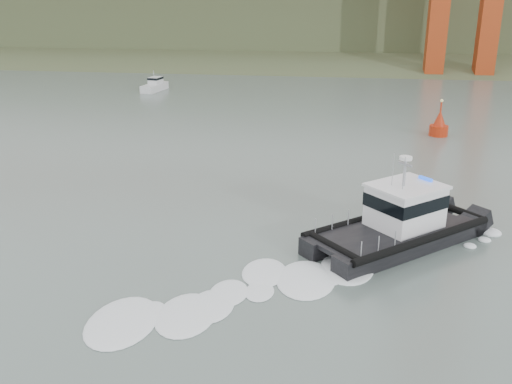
% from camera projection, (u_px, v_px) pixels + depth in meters
% --- Properties ---
extents(ground, '(400.00, 400.00, 0.00)m').
position_uv_depth(ground, '(270.00, 281.00, 28.11)').
color(ground, '#495752').
rests_on(ground, ground).
extents(headlands, '(500.00, 105.36, 27.12)m').
position_uv_depth(headlands, '(333.00, 18.00, 142.75)').
color(headlands, '#334024').
rests_on(headlands, ground).
extents(patrol_boat, '(10.73, 10.22, 5.28)m').
position_uv_depth(patrol_boat, '(400.00, 222.00, 31.90)').
color(patrol_boat, black).
rests_on(patrol_boat, ground).
extents(motorboat, '(2.61, 5.64, 2.98)m').
position_uv_depth(motorboat, '(155.00, 85.00, 81.25)').
color(motorboat, silver).
rests_on(motorboat, ground).
extents(nav_buoy, '(1.84, 1.84, 3.83)m').
position_uv_depth(nav_buoy, '(439.00, 126.00, 55.94)').
color(nav_buoy, '#A2220B').
rests_on(nav_buoy, ground).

